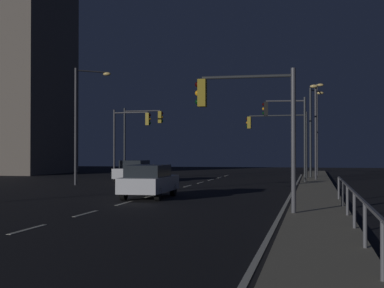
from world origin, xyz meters
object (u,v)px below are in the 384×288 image
Objects in this scene: street_lamp_far_end at (82,115)px; car_oncoming at (134,171)px; traffic_light_far_center at (279,131)px; street_lamp_corner at (315,122)px; street_lamp_across_street at (312,123)px; street_lamp_mid_block at (318,121)px; traffic_light_far_right at (130,131)px; traffic_light_far_left at (140,129)px; traffic_light_near_right at (248,112)px; traffic_light_overhead_east at (287,123)px; car at (149,181)px.

car_oncoming is at bearing 61.23° from street_lamp_far_end.
traffic_light_far_center is at bearing 30.51° from car_oncoming.
street_lamp_across_street is at bearing 92.66° from street_lamp_corner.
street_lamp_mid_block reaches higher than car_oncoming.
traffic_light_far_right is 1.90m from traffic_light_far_left.
traffic_light_far_center is (-0.49, 25.23, 0.30)m from traffic_light_near_right.
street_lamp_across_street is (2.60, 1.95, 0.68)m from traffic_light_far_center.
traffic_light_far_left is at bearing 115.96° from traffic_light_near_right.
car_oncoming is 17.50m from street_lamp_mid_block.
traffic_light_far_left is 8.57m from street_lamp_far_end.
street_lamp_mid_block is at bearing 79.13° from traffic_light_overhead_east.
street_lamp_far_end reaches higher than traffic_light_far_right.
street_lamp_across_street is (13.88, 5.45, 0.71)m from traffic_light_far_right.
traffic_light_overhead_east is at bearing -81.24° from traffic_light_far_center.
street_lamp_corner is at bearing -87.34° from street_lamp_across_street.
car is 0.99× the size of car_oncoming.
traffic_light_far_right is 11.81m from traffic_light_far_center.
street_lamp_corner is at bearing 60.39° from traffic_light_overhead_east.
street_lamp_far_end is (-13.28, -4.03, 0.52)m from traffic_light_overhead_east.
street_lamp_corner is (0.22, -4.67, -0.16)m from street_lamp_across_street.
car_oncoming is at bearing -63.98° from traffic_light_far_right.
street_lamp_far_end reaches higher than street_lamp_corner.
street_lamp_mid_block is at bearing 85.18° from traffic_light_near_right.
street_lamp_mid_block is (14.03, 6.55, 0.87)m from traffic_light_far_left.
street_lamp_far_end is 1.12× the size of street_lamp_corner.
traffic_light_near_right is (11.77, -21.73, -0.27)m from traffic_light_far_right.
traffic_light_far_right is 6.71m from street_lamp_far_end.
street_lamp_corner is at bearing -91.63° from street_lamp_mid_block.
street_lamp_across_street is 19.18m from street_lamp_far_end.
traffic_light_far_right is at bearing 116.02° from car_oncoming.
street_lamp_far_end is at bearing 129.43° from car.
traffic_light_near_right is 0.84× the size of traffic_light_far_left.
traffic_light_near_right is at bearing -88.88° from traffic_light_far_center.
traffic_light_far_right reaches higher than traffic_light_far_center.
traffic_light_near_right is 22.64m from street_lamp_corner.
car is 18.82m from traffic_light_far_left.
traffic_light_overhead_east is 19.21m from traffic_light_near_right.
traffic_light_far_center is 0.67× the size of street_lamp_far_end.
traffic_light_overhead_east reaches higher than car.
traffic_light_near_right is (10.58, -19.28, 2.72)m from car_oncoming.
traffic_light_far_center is (4.88, 19.14, 3.03)m from car.
street_lamp_far_end is at bearing -140.82° from traffic_light_far_center.
street_lamp_far_end is (-2.26, -4.12, 3.84)m from car_oncoming.
traffic_light_near_right is 26.25m from traffic_light_far_left.
traffic_light_far_left is 0.79× the size of street_lamp_across_street.
street_lamp_far_end reaches higher than street_lamp_across_street.
street_lamp_far_end reaches higher than car.
street_lamp_corner is (1.88, 3.31, 0.23)m from traffic_light_overhead_east.
traffic_light_near_right is 0.61× the size of street_lamp_mid_block.
traffic_light_far_right is 14.12m from street_lamp_corner.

